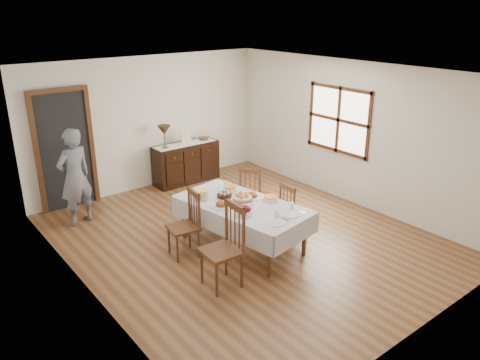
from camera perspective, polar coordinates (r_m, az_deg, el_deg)
ground at (r=7.53m, az=0.48°, el=-7.00°), size 6.00×6.00×0.00m
room_shell at (r=7.16m, az=-2.52°, el=5.64°), size 5.02×6.02×2.65m
dining_table at (r=7.02m, az=0.23°, el=-3.55°), size 1.36×2.19×0.70m
chair_left_near at (r=6.09m, az=-1.83°, el=-7.99°), size 0.50×0.50×1.13m
chair_left_far at (r=6.88m, az=-6.58°, el=-5.26°), size 0.47×0.47×0.99m
chair_right_near at (r=7.41m, az=6.42°, el=-3.69°), size 0.39×0.39×0.90m
chair_right_far at (r=7.93m, az=1.56°, el=-1.63°), size 0.55×0.55×0.97m
sideboard at (r=9.77m, az=-6.59°, el=2.11°), size 1.38×0.50×0.83m
person at (r=8.14m, az=-19.54°, el=0.69°), size 0.63×0.49×1.76m
bread_basket at (r=6.92m, az=0.30°, el=-2.41°), size 0.29×0.29×0.19m
egg_basket at (r=7.20m, az=-1.92°, el=-1.84°), size 0.23×0.23×0.10m
ham_platter_a at (r=6.88m, az=-2.25°, el=-3.02°), size 0.33×0.33×0.11m
ham_platter_b at (r=7.19m, az=1.47°, el=-1.95°), size 0.32×0.32×0.11m
beet_bowl at (r=6.56m, az=0.54°, el=-3.84°), size 0.23×0.23×0.15m
carrot_bowl at (r=7.41m, az=-1.15°, el=-1.12°), size 0.23×0.23×0.10m
pineapple_bowl at (r=7.13m, az=-4.79°, el=-1.82°), size 0.22×0.22×0.15m
casserole_dish at (r=7.09m, az=3.75°, el=-2.28°), size 0.23×0.23×0.07m
butter_dish at (r=6.80m, az=0.86°, el=-3.25°), size 0.15×0.11×0.07m
setting_left at (r=6.44m, az=4.41°, el=-4.86°), size 0.44×0.31×0.10m
setting_right at (r=6.71m, az=6.26°, el=-3.86°), size 0.44×0.31×0.10m
glass_far_a at (r=7.28m, az=-4.55°, el=-1.57°), size 0.07×0.07×0.09m
glass_far_b at (r=7.58m, az=-1.71°, el=-0.52°), size 0.07×0.07×0.11m
runner at (r=9.61m, az=-6.72°, el=4.39°), size 1.30×0.35×0.01m
table_lamp at (r=9.29m, az=-9.24°, el=5.94°), size 0.26×0.26×0.46m
picture_frame at (r=9.59m, az=-6.59°, el=5.20°), size 0.22×0.08×0.28m
deco_bowl at (r=9.87m, az=-4.43°, el=5.06°), size 0.20×0.20×0.06m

